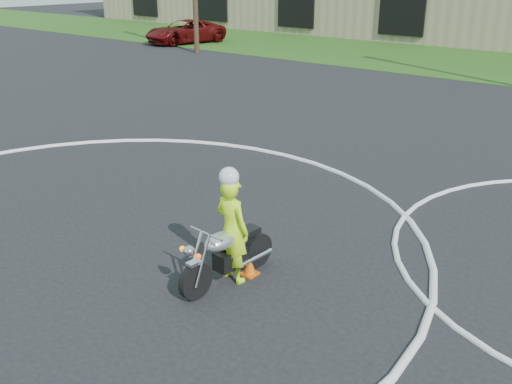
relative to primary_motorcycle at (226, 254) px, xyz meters
The scene contains 6 objects.
grass_strip 23.79m from the primary_motorcycle, 97.29° to the left, with size 120.00×10.00×0.02m, color #1E4714.
course_markings 1.36m from the primary_motorcycle, 131.77° to the left, with size 19.05×19.05×0.12m.
primary_motorcycle is the anchor object (origin of this frame).
rider_primary_grp 0.43m from the primary_motorcycle, 90.44° to the left, with size 0.63×0.44×1.84m.
pickup_grp 29.56m from the primary_motorcycle, 136.92° to the left, with size 3.38×5.49×1.42m.
traffic_cones 1.79m from the primary_motorcycle, 25.32° to the right, with size 14.25×9.55×0.30m.
Camera 1 is at (8.17, -2.23, 4.50)m, focal length 40.00 mm.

